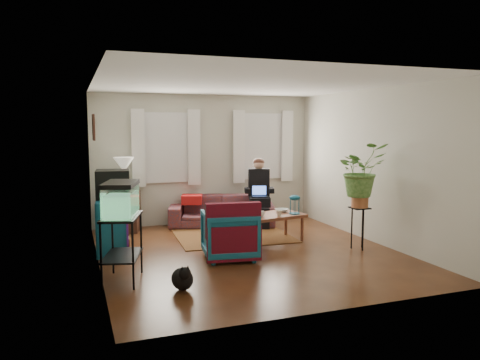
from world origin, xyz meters
name	(u,v)px	position (x,y,z in m)	size (l,w,h in m)	color
floor	(249,252)	(0.00, 0.00, 0.00)	(4.50, 5.00, 0.01)	#4F2B14
ceiling	(249,84)	(0.00, 0.00, 2.60)	(4.50, 5.00, 0.01)	white
wall_back	(205,159)	(0.00, 2.50, 1.30)	(4.50, 0.01, 2.60)	silver
wall_front	(335,191)	(0.00, -2.50, 1.30)	(4.50, 0.01, 2.60)	silver
wall_left	(96,175)	(-2.25, 0.00, 1.30)	(0.01, 5.00, 2.60)	silver
wall_right	(372,166)	(2.25, 0.00, 1.30)	(0.01, 5.00, 2.60)	silver
window_left	(166,148)	(-0.80, 2.48, 1.55)	(1.08, 0.04, 1.38)	white
window_right	(262,146)	(1.25, 2.48, 1.55)	(1.08, 0.04, 1.38)	white
curtains_left	(167,148)	(-0.80, 2.40, 1.55)	(1.36, 0.06, 1.50)	white
curtains_right	(264,146)	(1.25, 2.40, 1.55)	(1.36, 0.06, 1.50)	white
picture_frame	(94,127)	(-2.21, 0.85, 1.95)	(0.04, 0.32, 0.40)	#3D2616
area_rug	(233,236)	(0.12, 1.11, 0.01)	(2.00, 1.60, 0.01)	brown
sofa	(222,206)	(0.21, 2.05, 0.40)	(2.05, 0.81, 0.80)	brown
seated_person	(259,195)	(0.92, 1.83, 0.61)	(0.51, 0.63, 1.22)	black
side_table	(125,212)	(-1.65, 2.18, 0.37)	(0.51, 0.51, 0.74)	#3D2017
table_lamp	(124,176)	(-1.65, 2.18, 1.05)	(0.38, 0.38, 0.67)	white
dresser	(113,225)	(-1.99, 0.80, 0.42)	(0.46, 0.93, 0.84)	#125270
crt_tv	(113,184)	(-1.96, 0.89, 1.06)	(0.51, 0.46, 0.45)	black
aquarium_stand	(122,249)	(-2.00, -0.74, 0.42)	(0.42, 0.75, 0.84)	black
aquarium	(121,199)	(-2.00, -0.74, 1.07)	(0.38, 0.69, 0.44)	#7FD899
black_cat	(182,277)	(-1.36, -1.33, 0.17)	(0.26, 0.39, 0.34)	black
armchair	(229,232)	(-0.39, -0.21, 0.39)	(0.77, 0.72, 0.79)	#125171
serape_throw	(233,226)	(-0.43, -0.51, 0.56)	(0.79, 0.18, 0.65)	#9E0A0A
coffee_table	(270,228)	(0.59, 0.51, 0.24)	(1.14, 0.62, 0.47)	brown
cup_a	(261,214)	(0.35, 0.37, 0.52)	(0.13, 0.13, 0.10)	white
cup_b	(279,213)	(0.67, 0.34, 0.52)	(0.10, 0.10, 0.10)	beige
bowl	(282,210)	(0.88, 0.67, 0.50)	(0.22, 0.22, 0.06)	white
snack_tray	(250,214)	(0.26, 0.61, 0.49)	(0.35, 0.35, 0.04)	#B21414
birdcage	(295,204)	(1.01, 0.43, 0.64)	(0.19, 0.19, 0.33)	#115B6B
plant_stand	(359,228)	(1.74, -0.41, 0.34)	(0.29, 0.29, 0.68)	black
potted_plant	(361,178)	(1.74, -0.41, 1.15)	(0.77, 0.67, 0.86)	#599947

